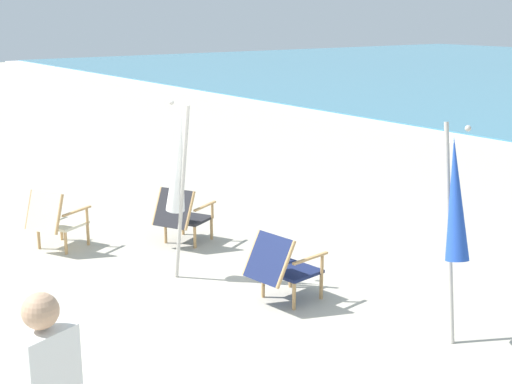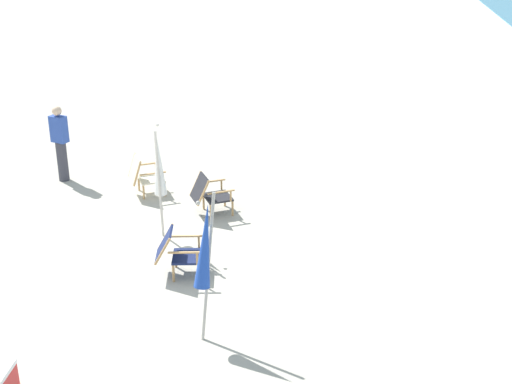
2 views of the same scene
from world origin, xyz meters
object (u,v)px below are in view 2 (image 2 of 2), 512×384
object	(u,v)px
person_near_chairs	(60,143)
umbrella_furled_blue	(205,247)
beach_chair_back_right	(144,175)
beach_chair_far_center	(209,193)
beach_chair_front_left	(177,251)
umbrella_furled_white	(159,166)

from	to	relation	value
person_near_chairs	umbrella_furled_blue	bearing A→B (deg)	36.98
beach_chair_back_right	person_near_chairs	size ratio (longest dim) A/B	0.52
beach_chair_back_right	umbrella_furled_blue	world-z (taller)	umbrella_furled_blue
beach_chair_back_right	beach_chair_far_center	distance (m)	1.66
beach_chair_far_center	umbrella_furled_blue	size ratio (longest dim) A/B	0.43
umbrella_furled_blue	beach_chair_front_left	bearing A→B (deg)	-154.77
beach_chair_back_right	umbrella_furled_blue	size ratio (longest dim) A/B	0.41
beach_chair_far_center	umbrella_furled_white	bearing A→B (deg)	-30.70
beach_chair_front_left	person_near_chairs	size ratio (longest dim) A/B	0.51
beach_chair_back_right	beach_chair_front_left	xyz separation A→B (m)	(3.12, 1.34, -0.01)
umbrella_furled_white	beach_chair_front_left	bearing A→B (deg)	23.50
beach_chair_front_left	beach_chair_far_center	world-z (taller)	beach_chair_far_center
beach_chair_front_left	umbrella_furled_white	distance (m)	1.65
beach_chair_back_right	person_near_chairs	distance (m)	2.02
umbrella_furled_blue	person_near_chairs	bearing A→B (deg)	-143.02
beach_chair_back_right	person_near_chairs	bearing A→B (deg)	-106.71
beach_chair_front_left	umbrella_furled_blue	distance (m)	2.02
umbrella_furled_blue	beach_chair_back_right	bearing A→B (deg)	-156.11
person_near_chairs	beach_chair_far_center	bearing A→B (deg)	68.18
beach_chair_front_left	beach_chair_back_right	bearing A→B (deg)	-156.82
beach_chair_front_left	umbrella_furled_white	xyz separation A→B (m)	(-1.23, -0.53, 0.96)
beach_chair_back_right	umbrella_furled_white	world-z (taller)	umbrella_furled_white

